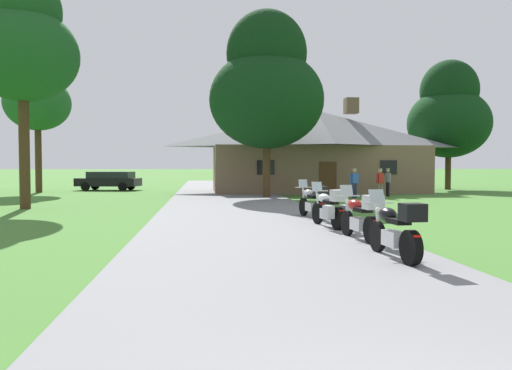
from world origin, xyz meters
The scene contains 15 objects.
ground_plane centered at (0.00, 20.00, 0.00)m, with size 500.00×500.00×0.00m, color #42752D.
asphalt_driveway centered at (0.00, 18.00, 0.03)m, with size 6.40×80.00×0.06m, color slate.
motorcycle_black_nearest_to_camera centered at (2.20, 7.05, 0.62)m, with size 0.66×2.08×1.30m.
motorcycle_red_second_in_row centered at (2.30, 9.45, 0.62)m, with size 0.70×2.08×1.30m.
motorcycle_white_third_in_row centered at (2.20, 11.92, 0.61)m, with size 0.95×2.07×1.30m.
motorcycle_silver_farthest_in_row centered at (2.27, 14.54, 0.62)m, with size 0.80×2.07×1.30m.
stone_lodge centered at (6.47, 32.43, 2.96)m, with size 15.14×7.49×6.65m.
bystander_red_shirt_near_lodge centered at (8.62, 25.36, 0.95)m, with size 0.51×0.34×1.69m.
bystander_gray_shirt_beside_signpost centered at (9.62, 26.79, 0.95)m, with size 0.25×0.55×1.69m.
bystander_blue_shirt_by_tree centered at (7.06, 25.23, 0.95)m, with size 0.54×0.30×1.69m.
tree_left_far centered at (-12.70, 33.52, 6.64)m, with size 4.42×4.42×9.57m.
tree_right_of_lodge centered at (17.44, 34.55, 5.87)m, with size 6.25×6.25×9.97m.
tree_left_near centered at (-9.05, 20.13, 7.09)m, with size 4.64×4.64×10.16m.
tree_by_lodge_front centered at (2.19, 26.28, 6.40)m, with size 6.56×6.56×10.70m.
parked_black_suv_far_left centered at (-8.46, 36.21, 0.78)m, with size 4.89×2.77×1.40m.
Camera 1 is at (-1.48, -2.03, 1.85)m, focal length 34.83 mm.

